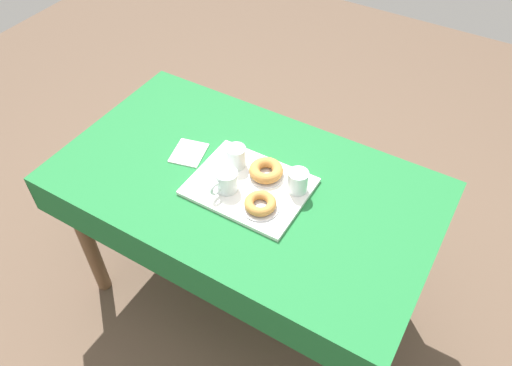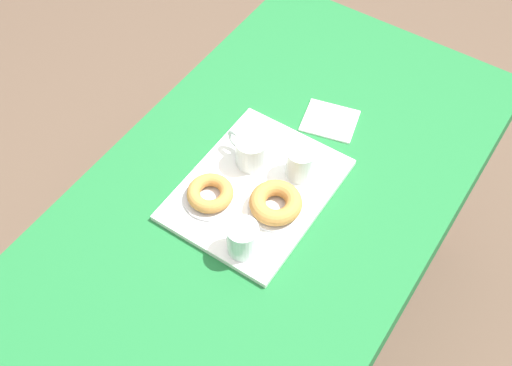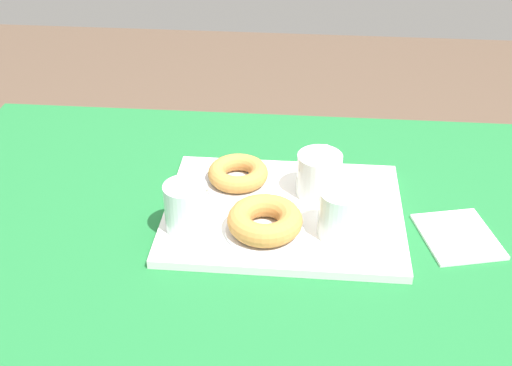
# 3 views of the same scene
# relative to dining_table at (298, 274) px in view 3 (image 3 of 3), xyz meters

# --- Properties ---
(dining_table) EXTENTS (1.42, 0.82, 0.78)m
(dining_table) POSITION_rel_dining_table_xyz_m (0.00, 0.00, 0.00)
(dining_table) COLOR #1E6B33
(dining_table) RESTS_ON ground
(serving_tray) EXTENTS (0.42, 0.32, 0.02)m
(serving_tray) POSITION_rel_dining_table_xyz_m (-0.04, 0.02, 0.12)
(serving_tray) COLOR white
(serving_tray) RESTS_ON dining_table
(tea_mug_left) EXTENTS (0.08, 0.12, 0.08)m
(tea_mug_left) POSITION_rel_dining_table_xyz_m (0.02, 0.08, 0.17)
(tea_mug_left) COLOR silver
(tea_mug_left) RESTS_ON serving_tray
(water_glass_near) EXTENTS (0.07, 0.07, 0.08)m
(water_glass_near) POSITION_rel_dining_table_xyz_m (0.06, -0.04, 0.17)
(water_glass_near) COLOR silver
(water_glass_near) RESTS_ON serving_tray
(water_glass_far) EXTENTS (0.07, 0.07, 0.08)m
(water_glass_far) POSITION_rel_dining_table_xyz_m (-0.19, -0.05, 0.17)
(water_glass_far) COLOR silver
(water_glass_far) RESTS_ON serving_tray
(donut_plate_left) EXTENTS (0.13, 0.13, 0.01)m
(donut_plate_left) POSITION_rel_dining_table_xyz_m (-0.06, -0.05, 0.13)
(donut_plate_left) COLOR silver
(donut_plate_left) RESTS_ON serving_tray
(sugar_donut_left) EXTENTS (0.13, 0.13, 0.04)m
(sugar_donut_left) POSITION_rel_dining_table_xyz_m (-0.06, -0.05, 0.16)
(sugar_donut_left) COLOR #BC7F3D
(sugar_donut_left) RESTS_ON donut_plate_left
(donut_plate_right) EXTENTS (0.13, 0.13, 0.01)m
(donut_plate_right) POSITION_rel_dining_table_xyz_m (-0.12, 0.10, 0.13)
(donut_plate_right) COLOR silver
(donut_plate_right) RESTS_ON serving_tray
(sugar_donut_right) EXTENTS (0.11, 0.11, 0.03)m
(sugar_donut_right) POSITION_rel_dining_table_xyz_m (-0.12, 0.10, 0.15)
(sugar_donut_right) COLOR #BC7F3D
(sugar_donut_right) RESTS_ON donut_plate_right
(paper_napkin) EXTENTS (0.15, 0.16, 0.01)m
(paper_napkin) POSITION_rel_dining_table_xyz_m (0.26, -0.01, 0.12)
(paper_napkin) COLOR white
(paper_napkin) RESTS_ON dining_table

